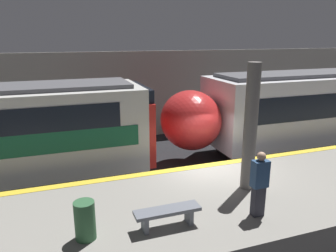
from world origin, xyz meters
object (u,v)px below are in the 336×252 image
(person_walking, at_px, (259,183))
(trash_bin, at_px, (85,220))
(platform_bench, at_px, (167,213))
(support_pillar_near, at_px, (250,128))

(person_walking, height_order, trash_bin, person_walking)
(platform_bench, relative_size, trash_bin, 1.76)
(trash_bin, bearing_deg, person_walking, -5.99)
(support_pillar_near, distance_m, platform_bench, 3.33)
(support_pillar_near, height_order, trash_bin, support_pillar_near)
(support_pillar_near, bearing_deg, platform_bench, -157.85)
(support_pillar_near, height_order, platform_bench, support_pillar_near)
(person_walking, bearing_deg, trash_bin, 174.01)
(support_pillar_near, bearing_deg, person_walking, -113.13)
(trash_bin, bearing_deg, platform_bench, -5.65)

